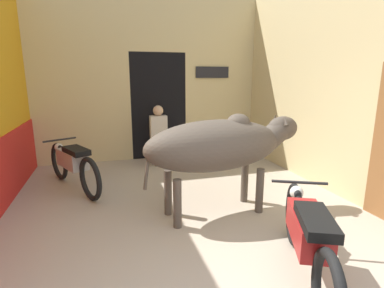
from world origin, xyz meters
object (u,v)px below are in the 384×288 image
at_px(cow, 221,145).
at_px(motorcycle_near, 308,236).
at_px(shopkeeper_seated, 159,133).
at_px(motorcycle_far, 73,163).
at_px(plastic_stool, 171,150).

xyz_separation_m(cow, motorcycle_near, (0.24, -1.61, -0.52)).
height_order(motorcycle_near, shopkeeper_seated, shopkeeper_seated).
bearing_deg(cow, motorcycle_near, -81.57).
distance_m(motorcycle_near, motorcycle_far, 3.93).
xyz_separation_m(shopkeeper_seated, plastic_stool, (0.32, 0.22, -0.45)).
distance_m(cow, motorcycle_far, 2.65).
distance_m(motorcycle_far, plastic_stool, 2.40).
xyz_separation_m(cow, plastic_stool, (-0.06, 2.86, -0.74)).
height_order(cow, motorcycle_far, cow).
height_order(shopkeeper_seated, plastic_stool, shopkeeper_seated).
height_order(cow, plastic_stool, cow).
bearing_deg(motorcycle_near, cow, 98.43).
distance_m(motorcycle_far, shopkeeper_seated, 2.01).
xyz_separation_m(motorcycle_far, shopkeeper_seated, (1.69, 1.07, 0.24)).
distance_m(cow, plastic_stool, 2.95).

